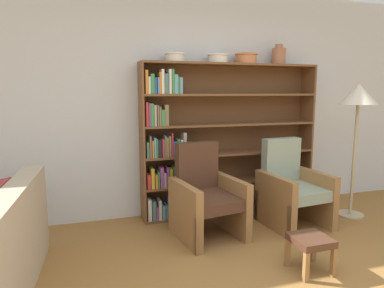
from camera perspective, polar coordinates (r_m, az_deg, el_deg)
wall_back at (r=4.33m, az=1.87°, el=6.77°), size 12.00×0.06×2.75m
bookshelf at (r=4.23m, az=3.66°, el=0.64°), size 2.23×0.30×1.86m
bowl_slate at (r=4.04m, az=-2.88°, el=14.32°), size 0.24×0.24×0.10m
bowl_terracotta at (r=4.21m, az=4.37°, el=14.11°), size 0.26×0.26×0.11m
bowl_olive at (r=4.36m, az=9.00°, el=13.97°), size 0.28×0.28×0.12m
vase_tall at (r=4.58m, az=14.25°, el=14.05°), size 0.17×0.17×0.25m
armchair_leather at (r=3.67m, az=2.35°, el=-8.89°), size 0.73×0.77×0.98m
armchair_cushioned at (r=4.14m, az=16.29°, el=-7.22°), size 0.70×0.74×0.98m
floor_lamp at (r=4.53m, az=25.96°, el=6.43°), size 0.44×0.44×1.61m
footstool at (r=3.19m, az=19.15°, el=-15.45°), size 0.31×0.31×0.31m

